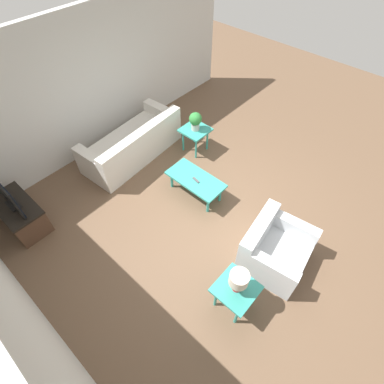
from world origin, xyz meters
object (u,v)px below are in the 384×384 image
at_px(side_table_plant, 195,132).
at_px(coffee_table, 196,180).
at_px(sofa, 133,144).
at_px(side_table_lamp, 236,291).
at_px(table_lamp, 239,280).
at_px(television, 5,194).
at_px(armchair, 273,249).
at_px(tv_stand_chest, 20,214).
at_px(potted_plant, 195,120).

bearing_deg(side_table_plant, coffee_table, 131.84).
relative_size(sofa, coffee_table, 2.03).
distance_m(sofa, coffee_table, 1.67).
distance_m(coffee_table, side_table_plant, 1.26).
xyz_separation_m(side_table_lamp, table_lamp, (-0.00, 0.00, 0.34)).
height_order(television, table_lamp, television).
relative_size(side_table_plant, television, 0.63).
xyz_separation_m(armchair, side_table_plant, (2.65, -1.17, 0.16)).
relative_size(sofa, television, 2.54).
xyz_separation_m(side_table_plant, table_lamp, (-2.64, 2.15, 0.34)).
bearing_deg(side_table_plant, armchair, 156.16).
xyz_separation_m(coffee_table, side_table_plant, (0.84, -0.94, 0.10)).
bearing_deg(side_table_lamp, side_table_plant, -39.23).
bearing_deg(television, table_lamp, -159.89).
relative_size(tv_stand_chest, television, 1.16).
relative_size(potted_plant, table_lamp, 0.99).
xyz_separation_m(sofa, side_table_lamp, (-3.46, 1.15, 0.16)).
relative_size(armchair, side_table_plant, 2.03).
bearing_deg(potted_plant, tv_stand_chest, 75.25).
bearing_deg(potted_plant, side_table_plant, 146.31).
distance_m(coffee_table, tv_stand_chest, 3.06).
xyz_separation_m(sofa, television, (0.08, 2.45, 0.52)).
distance_m(sofa, armchair, 3.48).
bearing_deg(potted_plant, sofa, 50.46).
bearing_deg(side_table_lamp, sofa, -18.36).
height_order(tv_stand_chest, table_lamp, table_lamp).
relative_size(coffee_table, television, 1.25).
height_order(side_table_plant, potted_plant, potted_plant).
relative_size(side_table_lamp, table_lamp, 1.39).
relative_size(tv_stand_chest, potted_plant, 2.61).
height_order(side_table_plant, table_lamp, table_lamp).
height_order(armchair, coffee_table, armchair).
relative_size(armchair, coffee_table, 1.02).
bearing_deg(armchair, sofa, 79.46).
relative_size(side_table_plant, tv_stand_chest, 0.54).
xyz_separation_m(coffee_table, tv_stand_chest, (1.74, 2.51, -0.08)).
height_order(coffee_table, television, television).
xyz_separation_m(sofa, table_lamp, (-3.46, 1.15, 0.50)).
bearing_deg(sofa, television, -6.21).
relative_size(sofa, tv_stand_chest, 2.18).
height_order(side_table_plant, tv_stand_chest, side_table_plant).
bearing_deg(armchair, side_table_plant, 58.40).
xyz_separation_m(side_table_plant, side_table_lamp, (-2.64, 2.15, 0.00)).
relative_size(armchair, potted_plant, 2.86).
relative_size(side_table_lamp, tv_stand_chest, 0.54).
bearing_deg(side_table_plant, potted_plant, -33.69).
bearing_deg(potted_plant, television, 75.27).
relative_size(coffee_table, side_table_plant, 1.99).
bearing_deg(television, side_table_plant, -104.73).
relative_size(sofa, side_table_lamp, 4.04).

